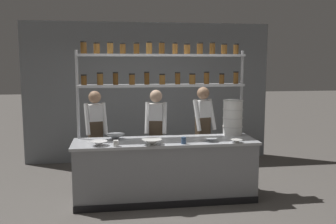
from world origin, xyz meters
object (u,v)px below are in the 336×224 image
(chef_left, at_px, (96,132))
(serving_cup_by_board, at_px, (184,140))
(prep_bowl_center_front, at_px, (211,140))
(prep_bowl_far_left, at_px, (99,143))
(serving_cup_front, at_px, (116,143))
(spice_shelf_unit, at_px, (162,72))
(prep_bowl_center_back, at_px, (236,141))
(chef_center, at_px, (156,131))
(container_stack, at_px, (233,117))
(prep_bowl_near_left, at_px, (115,137))
(chef_right, at_px, (203,128))
(prep_bowl_near_right, at_px, (152,142))

(chef_left, distance_m, serving_cup_by_board, 1.68)
(chef_left, relative_size, prep_bowl_center_front, 7.75)
(prep_bowl_far_left, xyz_separation_m, serving_cup_front, (0.24, -0.08, 0.01))
(spice_shelf_unit, relative_size, prep_bowl_center_back, 15.45)
(spice_shelf_unit, distance_m, chef_center, 1.05)
(prep_bowl_center_back, xyz_separation_m, prep_bowl_far_left, (-1.98, 0.10, 0.01))
(chef_left, xyz_separation_m, prep_bowl_center_back, (2.07, -1.11, 0.02))
(container_stack, distance_m, prep_bowl_near_left, 1.90)
(chef_right, height_order, prep_bowl_far_left, chef_right)
(serving_cup_front, bearing_deg, chef_right, 34.31)
(spice_shelf_unit, height_order, chef_right, spice_shelf_unit)
(spice_shelf_unit, height_order, serving_cup_by_board, spice_shelf_unit)
(prep_bowl_near_right, bearing_deg, serving_cup_front, -176.84)
(chef_left, relative_size, prep_bowl_near_left, 5.54)
(container_stack, distance_m, prep_bowl_center_front, 0.71)
(chef_right, xyz_separation_m, prep_bowl_near_left, (-1.50, -0.54, -0.00))
(prep_bowl_center_front, bearing_deg, prep_bowl_center_back, -22.54)
(chef_left, relative_size, prep_bowl_near_right, 5.54)
(spice_shelf_unit, distance_m, container_stack, 1.36)
(serving_cup_front, bearing_deg, container_stack, 17.11)
(container_stack, height_order, prep_bowl_near_right, container_stack)
(spice_shelf_unit, xyz_separation_m, prep_bowl_center_back, (1.01, -0.65, -0.99))
(spice_shelf_unit, height_order, prep_bowl_near_left, spice_shelf_unit)
(serving_cup_by_board, bearing_deg, chef_left, 140.36)
(prep_bowl_center_front, relative_size, prep_bowl_center_back, 1.22)
(serving_cup_front, bearing_deg, prep_bowl_far_left, 160.60)
(container_stack, relative_size, prep_bowl_near_right, 1.93)
(chef_right, relative_size, prep_bowl_near_left, 5.72)
(chef_right, xyz_separation_m, prep_bowl_near_right, (-0.99, -1.00, -0.00))
(spice_shelf_unit, bearing_deg, prep_bowl_far_left, -150.61)
(chef_right, bearing_deg, prep_bowl_far_left, -166.18)
(prep_bowl_center_back, height_order, serving_cup_by_board, serving_cup_by_board)
(spice_shelf_unit, relative_size, chef_right, 1.58)
(chef_right, xyz_separation_m, prep_bowl_far_left, (-1.74, -0.94, -0.01))
(container_stack, bearing_deg, serving_cup_by_board, -148.62)
(chef_center, height_order, prep_bowl_near_right, chef_center)
(prep_bowl_near_left, bearing_deg, chef_center, 34.18)
(chef_right, xyz_separation_m, prep_bowl_center_back, (0.25, -1.04, -0.02))
(spice_shelf_unit, bearing_deg, chef_left, 156.37)
(prep_bowl_center_front, bearing_deg, chef_center, 131.00)
(chef_center, relative_size, chef_right, 0.98)
(chef_center, bearing_deg, chef_left, -176.81)
(prep_bowl_center_back, distance_m, serving_cup_by_board, 0.78)
(prep_bowl_far_left, bearing_deg, prep_bowl_near_left, 60.20)
(prep_bowl_center_back, xyz_separation_m, serving_cup_front, (-1.75, 0.02, 0.02))
(chef_left, distance_m, prep_bowl_near_right, 1.35)
(chef_left, height_order, chef_center, chef_center)
(chef_left, relative_size, serving_cup_front, 18.93)
(spice_shelf_unit, height_order, chef_center, spice_shelf_unit)
(prep_bowl_center_front, bearing_deg, prep_bowl_near_right, -173.74)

